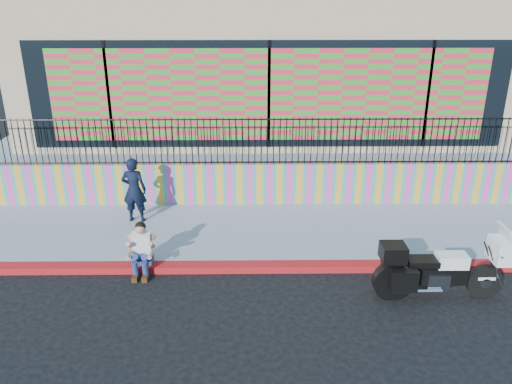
{
  "coord_description": "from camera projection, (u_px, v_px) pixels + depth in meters",
  "views": [
    {
      "loc": [
        -0.49,
        -9.0,
        5.28
      ],
      "look_at": [
        -0.37,
        1.2,
        1.27
      ],
      "focal_mm": 35.0,
      "sensor_mm": 36.0,
      "label": 1
    }
  ],
  "objects": [
    {
      "name": "sidewalk",
      "position": [
        272.0,
        232.0,
        11.82
      ],
      "size": [
        16.0,
        3.0,
        0.15
      ],
      "primitive_type": "cube",
      "color": "#878EA3",
      "rests_on": "ground"
    },
    {
      "name": "mural_wall",
      "position": [
        269.0,
        183.0,
        13.08
      ],
      "size": [
        16.0,
        0.2,
        1.1
      ],
      "primitive_type": "cube",
      "color": "#F941AB",
      "rests_on": "sidewalk"
    },
    {
      "name": "police_officer",
      "position": [
        134.0,
        190.0,
        11.95
      ],
      "size": [
        0.61,
        0.42,
        1.61
      ],
      "primitive_type": "imported",
      "rotation": [
        0.0,
        0.0,
        3.07
      ],
      "color": "black",
      "rests_on": "sidewalk"
    },
    {
      "name": "storefront_building",
      "position": [
        265.0,
        61.0,
        16.69
      ],
      "size": [
        14.0,
        8.06,
        4.0
      ],
      "color": "tan",
      "rests_on": "elevated_platform"
    },
    {
      "name": "ground",
      "position": [
        275.0,
        270.0,
        10.31
      ],
      "size": [
        90.0,
        90.0,
        0.0
      ],
      "primitive_type": "plane",
      "color": "black",
      "rests_on": "ground"
    },
    {
      "name": "metal_fence",
      "position": [
        270.0,
        141.0,
        12.66
      ],
      "size": [
        15.8,
        0.04,
        1.2
      ],
      "primitive_type": null,
      "color": "black",
      "rests_on": "mural_wall"
    },
    {
      "name": "seated_man",
      "position": [
        141.0,
        254.0,
        10.03
      ],
      "size": [
        0.54,
        0.71,
        1.06
      ],
      "color": "navy",
      "rests_on": "ground"
    },
    {
      "name": "police_motorcycle",
      "position": [
        438.0,
        268.0,
        9.16
      ],
      "size": [
        2.38,
        0.79,
        1.48
      ],
      "color": "black",
      "rests_on": "ground"
    },
    {
      "name": "elevated_platform",
      "position": [
        264.0,
        136.0,
        17.85
      ],
      "size": [
        16.0,
        10.0,
        1.25
      ],
      "primitive_type": "cube",
      "color": "#878EA3",
      "rests_on": "ground"
    },
    {
      "name": "red_curb",
      "position": [
        275.0,
        267.0,
        10.29
      ],
      "size": [
        16.0,
        0.3,
        0.15
      ],
      "primitive_type": "cube",
      "color": "red",
      "rests_on": "ground"
    }
  ]
}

